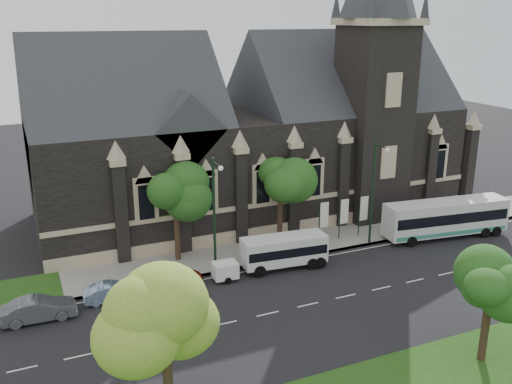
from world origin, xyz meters
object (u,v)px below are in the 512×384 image
tree_walk_right (282,177)px  tour_coach (446,218)px  tree_walk_left (177,191)px  banner_flag_right (362,211)px  box_trailer (225,270)px  banner_flag_left (322,217)px  car_far_red (175,278)px  street_lamp_mid (215,210)px  car_far_grey (39,309)px  tree_park_near (169,317)px  banner_flag_center (343,214)px  sedan (113,292)px  shuttle_bus (284,250)px  street_lamp_near (374,187)px  tree_park_east (491,284)px

tree_walk_right → tour_coach: tree_walk_right is taller
tree_walk_left → banner_flag_right: size_ratio=1.91×
tour_coach → box_trailer: 20.80m
tour_coach → tree_walk_left: bearing=175.6°
banner_flag_left → car_far_red: size_ratio=0.99×
tree_walk_left → street_lamp_mid: 4.08m
banner_flag_left → street_lamp_mid: bearing=-169.5°
box_trailer → car_far_grey: size_ratio=0.56×
tree_park_near → banner_flag_center: (20.06, 17.77, -4.03)m
banner_flag_right → sedan: (-22.22, -3.05, -1.73)m
tree_walk_left → shuttle_bus: (6.99, -4.70, -4.26)m
street_lamp_near → street_lamp_mid: size_ratio=1.00×
tree_walk_left → banner_flag_left: size_ratio=1.91×
banner_flag_right → sedan: size_ratio=1.02×
tree_park_east → sedan: size_ratio=1.59×
tree_park_east → banner_flag_center: size_ratio=1.57×
banner_flag_right → car_far_red: bearing=-171.0°
tour_coach → sedan: bearing=-172.6°
street_lamp_near → banner_flag_left: (-3.71, 1.91, -2.73)m
shuttle_bus → car_far_red: 8.68m
tree_park_near → street_lamp_mid: (7.77, 15.86, -1.30)m
banner_flag_left → banner_flag_center: 2.00m
banner_flag_right → shuttle_bus: banner_flag_right is taller
tree_park_east → sedan: tree_park_east is taller
tree_park_near → box_trailer: size_ratio=3.28×
banner_flag_center → banner_flag_right: bearing=0.0°
tree_walk_left → car_far_red: size_ratio=1.90×
box_trailer → shuttle_bus: bearing=4.6°
tree_walk_left → shuttle_bus: 9.44m
banner_flag_center → shuttle_bus: banner_flag_center is taller
banner_flag_left → shuttle_bus: 5.98m
shuttle_bus → tree_park_east: bearing=-66.6°
sedan → banner_flag_right: bearing=-78.5°
tree_park_east → shuttle_bus: (-4.99, 15.33, -3.14)m
car_far_red → street_lamp_near: bearing=-93.2°
banner_flag_right → shuttle_bus: bearing=-161.8°
car_far_red → car_far_grey: (-9.28, -0.97, 0.08)m
banner_flag_left → banner_flag_right: (4.00, 0.00, 0.00)m
street_lamp_mid → sedan: size_ratio=2.29×
tree_park_east → tour_coach: (10.81, 15.29, -2.82)m
tree_park_near → car_far_grey: bearing=109.5°
shuttle_bus → car_far_grey: size_ratio=1.45×
street_lamp_near → tree_park_near: bearing=-143.9°
tree_park_east → sedan: (-18.11, 15.28, -3.97)m
tree_walk_right → tree_walk_left: tree_walk_right is taller
banner_flag_center → car_far_red: bearing=-169.9°
banner_flag_left → tour_coach: (10.70, -3.03, -0.58)m
banner_flag_right → sedan: 22.50m
tree_park_east → banner_flag_left: bearing=89.7°
shuttle_bus → box_trailer: 5.03m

